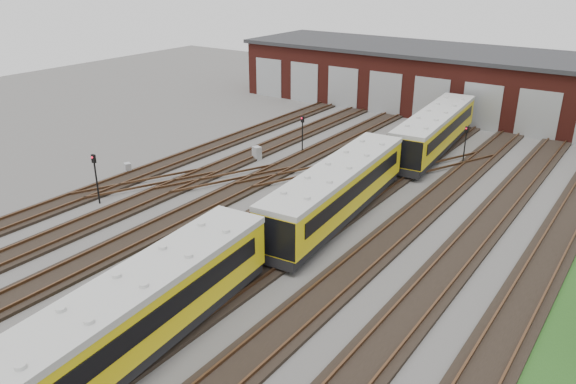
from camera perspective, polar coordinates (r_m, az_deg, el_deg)
The scene contains 13 objects.
ground at distance 29.97m, azimuth -7.19°, elevation -7.75°, with size 120.00×120.00×0.00m, color #44413F.
track_network at distance 30.39m, azimuth -6.70°, elevation -7.04°, with size 30.40×70.00×0.33m.
maintenance_shed at distance 62.62m, azimuth 18.16°, elevation 10.54°, with size 51.00×12.50×6.35m.
metro_train at distance 34.56m, azimuth 5.05°, elevation 0.20°, with size 4.09×47.46×3.16m.
signal_mast_0 at distance 38.67m, azimuth -18.98°, elevation 1.89°, with size 0.29×0.27×3.43m.
signal_mast_1 at distance 46.55m, azimuth 1.47°, elevation 6.34°, with size 0.30×0.28×3.21m.
signal_mast_2 at distance 45.88m, azimuth 17.58°, elevation 4.97°, with size 0.27×0.26×3.16m.
signal_mast_3 at distance 44.72m, azimuth 12.04°, elevation 4.87°, with size 0.26×0.24×2.85m.
relay_cabinet_0 at distance 44.11m, azimuth -15.97°, elevation 2.30°, with size 0.52×0.43×0.87m, color #999B9E.
relay_cabinet_1 at distance 45.59m, azimuth -3.18°, elevation 3.97°, with size 0.66×0.55×1.09m, color #999B9E.
relay_cabinet_2 at distance 28.09m, azimuth -9.90°, elevation -9.15°, with size 0.51×0.43×0.85m, color #999B9E.
relay_cabinet_3 at distance 45.46m, azimuth 10.16°, elevation 3.45°, with size 0.53×0.44×0.88m, color #999B9E.
relay_cabinet_4 at distance 31.24m, azimuth 1.29°, elevation -5.18°, with size 0.60×0.50×1.00m, color #999B9E.
Camera 1 is at (17.76, -18.90, 15.01)m, focal length 35.00 mm.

